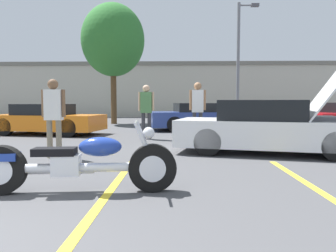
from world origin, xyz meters
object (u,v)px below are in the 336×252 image
at_px(tree_background, 113,40).
at_px(parked_car_left_row, 47,120).
at_px(show_car_hood_open, 269,128).
at_px(spectator_midground, 198,106).
at_px(light_pole, 240,57).
at_px(parked_car_mid_row, 203,117).
at_px(spectator_by_show_car, 54,111).
at_px(motorcycle, 78,164).
at_px(spectator_near_motorcycle, 146,107).

relative_size(tree_background, parked_car_left_row, 1.55).
xyz_separation_m(show_car_hood_open, spectator_midground, (-1.53, 2.54, 0.49)).
xyz_separation_m(tree_background, show_car_hood_open, (5.70, -10.31, -3.98)).
xyz_separation_m(light_pole, parked_car_mid_row, (-2.43, -4.81, -3.21)).
bearing_deg(spectator_by_show_car, show_car_hood_open, 9.91).
xyz_separation_m(motorcycle, spectator_near_motorcycle, (0.32, 6.39, 0.66)).
distance_m(motorcycle, spectator_near_motorcycle, 6.43).
bearing_deg(parked_car_mid_row, light_pole, 54.21).
bearing_deg(spectator_midground, tree_background, 118.24).
height_order(light_pole, show_car_hood_open, light_pole).
distance_m(show_car_hood_open, spectator_by_show_car, 4.93).
bearing_deg(spectator_by_show_car, spectator_midground, 45.69).
relative_size(tree_background, show_car_hood_open, 1.44).
xyz_separation_m(motorcycle, show_car_hood_open, (3.50, 3.54, 0.21)).
bearing_deg(spectator_near_motorcycle, spectator_midground, -10.50).
relative_size(light_pole, spectator_by_show_car, 4.00).
relative_size(spectator_near_motorcycle, spectator_by_show_car, 1.04).
bearing_deg(show_car_hood_open, spectator_midground, 134.61).
height_order(spectator_by_show_car, spectator_midground, spectator_midground).
relative_size(light_pole, tree_background, 1.03).
bearing_deg(parked_car_mid_row, motorcycle, -112.88).
bearing_deg(spectator_by_show_car, spectator_near_motorcycle, 65.90).
bearing_deg(light_pole, spectator_by_show_car, -117.35).
height_order(light_pole, tree_background, light_pole).
bearing_deg(parked_car_mid_row, show_car_hood_open, -89.68).
height_order(spectator_near_motorcycle, spectator_midground, spectator_midground).
height_order(show_car_hood_open, spectator_midground, show_car_hood_open).
bearing_deg(tree_background, parked_car_left_row, -102.53).
bearing_deg(motorcycle, light_pole, 65.95).
distance_m(show_car_hood_open, spectator_near_motorcycle, 4.30).
relative_size(show_car_hood_open, spectator_near_motorcycle, 2.58).
xyz_separation_m(parked_car_mid_row, spectator_near_motorcycle, (-2.14, -3.54, 0.49)).
xyz_separation_m(tree_background, parked_car_mid_row, (4.66, -3.92, -4.02)).
bearing_deg(show_car_hood_open, parked_car_left_row, 162.31).
bearing_deg(parked_car_left_row, light_pole, 49.22).
height_order(motorcycle, spectator_near_motorcycle, spectator_near_motorcycle).
bearing_deg(tree_background, parked_car_mid_row, -40.07).
height_order(parked_car_left_row, spectator_by_show_car, spectator_by_show_car).
xyz_separation_m(motorcycle, parked_car_left_row, (-3.54, 7.81, 0.15)).
xyz_separation_m(motorcycle, spectator_midground, (1.97, 6.08, 0.71)).
bearing_deg(parked_car_mid_row, spectator_near_motorcycle, -130.16).
bearing_deg(motorcycle, parked_car_left_row, 108.71).
relative_size(light_pole, show_car_hood_open, 1.49).
relative_size(spectator_by_show_car, spectator_midground, 0.93).
bearing_deg(spectator_near_motorcycle, spectator_by_show_car, -114.10).
bearing_deg(spectator_midground, show_car_hood_open, -58.93).
distance_m(motorcycle, show_car_hood_open, 4.98).
height_order(light_pole, motorcycle, light_pole).
bearing_deg(light_pole, parked_car_left_row, -140.59).
distance_m(light_pole, parked_car_mid_row, 6.28).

